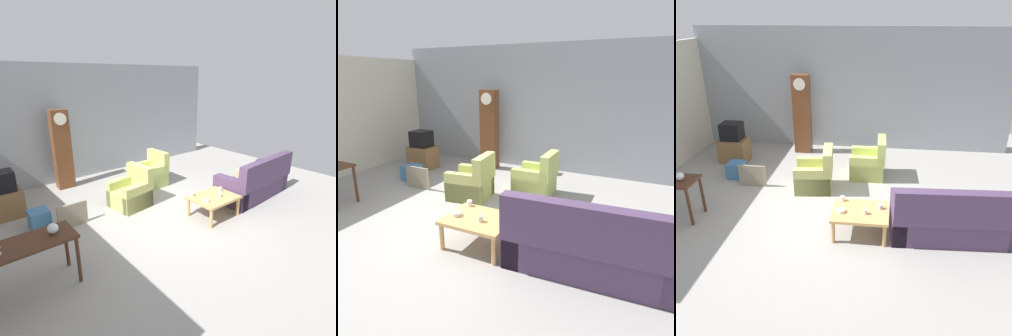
# 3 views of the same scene
# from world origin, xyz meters

# --- Properties ---
(ground_plane) EXTENTS (10.40, 10.40, 0.00)m
(ground_plane) POSITION_xyz_m (0.00, 0.00, 0.00)
(ground_plane) COLOR #999691
(garage_door_wall) EXTENTS (8.40, 0.16, 3.20)m
(garage_door_wall) POSITION_xyz_m (0.00, 3.60, 1.60)
(garage_door_wall) COLOR gray
(garage_door_wall) RESTS_ON ground_plane
(couch_floral) EXTENTS (2.14, 0.99, 1.04)m
(couch_floral) POSITION_xyz_m (2.14, -0.56, 0.36)
(couch_floral) COLOR #4C3856
(couch_floral) RESTS_ON ground_plane
(armchair_olive_near) EXTENTS (0.87, 0.85, 0.92)m
(armchair_olive_near) POSITION_xyz_m (-0.51, 0.92, 0.31)
(armchair_olive_near) COLOR #B7BC66
(armchair_olive_near) RESTS_ON ground_plane
(armchair_olive_far) EXTENTS (0.81, 0.78, 0.92)m
(armchair_olive_far) POSITION_xyz_m (0.59, 1.69, 0.31)
(armchair_olive_far) COLOR #B8C866
(armchair_olive_far) RESTS_ON ground_plane
(coffee_table_wood) EXTENTS (0.96, 0.76, 0.45)m
(coffee_table_wood) POSITION_xyz_m (0.57, -0.61, 0.38)
(coffee_table_wood) COLOR tan
(coffee_table_wood) RESTS_ON ground_plane
(console_table_dark) EXTENTS (1.30, 0.56, 0.78)m
(console_table_dark) POSITION_xyz_m (-3.07, -0.50, 0.66)
(console_table_dark) COLOR #472819
(console_table_dark) RESTS_ON ground_plane
(grandfather_clock) EXTENTS (0.44, 0.30, 2.08)m
(grandfather_clock) POSITION_xyz_m (-1.27, 3.02, 1.04)
(grandfather_clock) COLOR brown
(grandfather_clock) RESTS_ON ground_plane
(tv_stand_cabinet) EXTENTS (0.68, 0.52, 0.60)m
(tv_stand_cabinet) POSITION_xyz_m (-2.87, 2.14, 0.30)
(tv_stand_cabinet) COLOR brown
(tv_stand_cabinet) RESTS_ON ground_plane
(tv_crt) EXTENTS (0.48, 0.44, 0.42)m
(tv_crt) POSITION_xyz_m (-2.87, 2.14, 0.81)
(tv_crt) COLOR black
(tv_crt) RESTS_ON tv_stand_cabinet
(framed_picture_leaning) EXTENTS (0.60, 0.05, 0.48)m
(framed_picture_leaning) POSITION_xyz_m (-1.93, 0.87, 0.24)
(framed_picture_leaning) COLOR gray
(framed_picture_leaning) RESTS_ON ground_plane
(storage_box_blue) EXTENTS (0.37, 0.39, 0.36)m
(storage_box_blue) POSITION_xyz_m (-2.46, 1.26, 0.18)
(storage_box_blue) COLOR teal
(storage_box_blue) RESTS_ON ground_plane
(glass_dome_cloche) EXTENTS (0.15, 0.15, 0.15)m
(glass_dome_cloche) POSITION_xyz_m (-2.69, -0.50, 0.85)
(glass_dome_cloche) COLOR silver
(glass_dome_cloche) RESTS_ON console_table_dark
(cup_white_porcelain) EXTENTS (0.08, 0.08, 0.09)m
(cup_white_porcelain) POSITION_xyz_m (0.22, -0.31, 0.49)
(cup_white_porcelain) COLOR white
(cup_white_porcelain) RESTS_ON coffee_table_wood
(cup_blue_rimmed) EXTENTS (0.09, 0.09, 0.09)m
(cup_blue_rimmed) POSITION_xyz_m (0.90, -0.50, 0.49)
(cup_blue_rimmed) COLOR silver
(cup_blue_rimmed) RESTS_ON coffee_table_wood
(cup_cream_tall) EXTENTS (0.07, 0.07, 0.08)m
(cup_cream_tall) POSITION_xyz_m (0.65, -0.70, 0.49)
(cup_cream_tall) COLOR beige
(cup_cream_tall) RESTS_ON coffee_table_wood
(bowl_white_stacked) EXTENTS (0.14, 0.14, 0.06)m
(bowl_white_stacked) POSITION_xyz_m (0.24, -0.69, 0.48)
(bowl_white_stacked) COLOR white
(bowl_white_stacked) RESTS_ON coffee_table_wood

